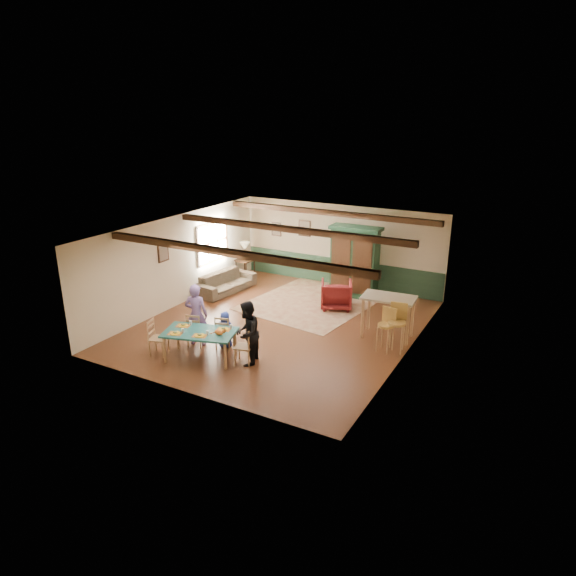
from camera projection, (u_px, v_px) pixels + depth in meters
The scene contains 35 objects.
floor at pixel (281, 325), 14.03m from camera, with size 8.00×8.00×0.00m, color #482414.
wall_back at pixel (340, 246), 16.90m from camera, with size 7.00×0.02×2.70m, color beige.
wall_left at pixel (177, 261), 15.17m from camera, with size 0.02×8.00×2.70m, color beige.
wall_right at pixel (410, 301), 12.00m from camera, with size 0.02×8.00×2.70m, color beige.
ceiling at pixel (280, 229), 13.15m from camera, with size 7.00×8.00×0.02m, color white.
wainscot_back at pixel (339, 272), 17.18m from camera, with size 6.95×0.03×0.90m, color #203B28.
ceiling_beam_front at pixel (229, 253), 11.27m from camera, with size 6.95×0.16×0.16m, color black.
ceiling_beam_mid at pixel (287, 229), 13.51m from camera, with size 6.95×0.16×0.16m, color black.
ceiling_beam_back at pixel (328, 213), 15.66m from camera, with size 6.95×0.16×0.16m, color black.
window_left at pixel (212, 242), 16.50m from camera, with size 0.06×1.60×1.30m, color white, non-canonical shape.
picture_left_wall at pixel (163, 253), 14.53m from camera, with size 0.04×0.42×0.52m, color gray, non-canonical shape.
picture_back_a at pixel (305, 228), 17.32m from camera, with size 0.45×0.04×0.55m, color gray, non-canonical shape.
picture_back_b at pixel (276, 229), 17.87m from camera, with size 0.38×0.04×0.48m, color gray, non-canonical shape.
dining_table at pixel (200, 345), 12.05m from camera, with size 1.66×0.92×0.69m, color #1C5A58, non-canonical shape.
dining_chair_far_left at pixel (196, 329), 12.71m from camera, with size 0.39×0.41×0.88m, color #A47952, non-canonical shape.
dining_chair_far_right at pixel (224, 332), 12.56m from camera, with size 0.39×0.41×0.88m, color #A47952, non-canonical shape.
dining_chair_end_left at pixel (158, 338), 12.23m from camera, with size 0.39×0.41×0.88m, color #A47952, non-canonical shape.
dining_chair_end_right at pixel (244, 346), 11.81m from camera, with size 0.39×0.41×0.88m, color #A47952, non-canonical shape.
person_man at pixel (196, 315), 12.66m from camera, with size 0.58×0.38×1.59m, color #765796.
person_woman at pixel (247, 333), 11.68m from camera, with size 0.74×0.58×1.52m, color black.
person_child at pixel (225, 330), 12.62m from camera, with size 0.45×0.29×0.93m, color #253896.
cat at pixel (219, 332), 11.72m from camera, with size 0.33×0.13×0.17m, color orange, non-canonical shape.
place_setting_near_left at pixel (175, 332), 11.81m from camera, with size 0.37×0.28×0.11m, color yellow, non-canonical shape.
place_setting_near_center at pixel (200, 334), 11.69m from camera, with size 0.37×0.28×0.11m, color yellow, non-canonical shape.
place_setting_far_left at pixel (183, 324), 12.23m from camera, with size 0.37×0.28×0.11m, color yellow, non-canonical shape.
place_setting_far_right at pixel (223, 327), 12.03m from camera, with size 0.37×0.28×0.11m, color yellow, non-canonical shape.
area_rug at pixel (312, 302), 15.74m from camera, with size 3.29×3.91×0.01m, color #C5B98F.
armoire at pixel (355, 262), 15.92m from camera, with size 1.58×0.63×2.24m, color black.
armchair at pixel (336, 295), 15.15m from camera, with size 0.89×0.91×0.83m, color #4C0F14.
sofa at pixel (226, 282), 16.58m from camera, with size 2.16×0.84×0.63m, color #403628.
end_table at pixel (245, 269), 17.92m from camera, with size 0.54×0.54×0.67m, color black, non-canonical shape.
table_lamp at pixel (245, 251), 17.71m from camera, with size 0.34×0.34×0.61m, color #CAB982, non-canonical shape.
counter_table at pixel (388, 317), 13.15m from camera, with size 1.33×0.78×1.11m, color #C1B496, non-canonical shape.
bar_stool_left at pixel (385, 330), 12.38m from camera, with size 0.38×0.42×1.09m, color #B69046, non-canonical shape.
bar_stool_right at pixel (396, 328), 12.33m from camera, with size 0.43×0.47×1.21m, color #B69046, non-canonical shape.
Camera 1 is at (6.38, -11.24, 5.56)m, focal length 32.00 mm.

